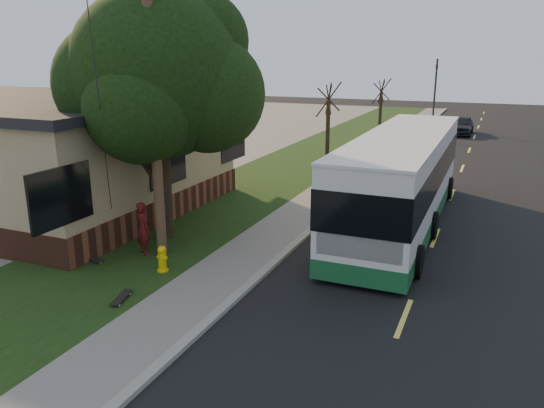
{
  "coord_description": "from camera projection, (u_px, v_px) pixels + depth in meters",
  "views": [
    {
      "loc": [
        5.53,
        -11.33,
        5.86
      ],
      "look_at": [
        -0.51,
        2.81,
        1.5
      ],
      "focal_mm": 35.0,
      "sensor_mm": 36.0,
      "label": 1
    }
  ],
  "objects": [
    {
      "name": "skateboarder",
      "position": [
        143.0,
        228.0,
        15.73
      ],
      "size": [
        0.7,
        0.62,
        1.6
      ],
      "primitive_type": "imported",
      "rotation": [
        0.0,
        0.0,
        2.63
      ],
      "color": "#541011",
      "rests_on": "grass_verge"
    },
    {
      "name": "sidewalk",
      "position": [
        327.0,
        194.0,
        22.93
      ],
      "size": [
        2.0,
        80.0,
        0.08
      ],
      "primitive_type": "cube",
      "color": "slate",
      "rests_on": "ground"
    },
    {
      "name": "curb",
      "position": [
        349.0,
        195.0,
        22.54
      ],
      "size": [
        0.25,
        80.0,
        0.12
      ],
      "primitive_type": "cube",
      "color": "gray",
      "rests_on": "ground"
    },
    {
      "name": "bare_tree_far",
      "position": [
        381.0,
        106.0,
        40.84
      ],
      "size": [
        1.38,
        1.21,
        4.03
      ],
      "color": "black",
      "rests_on": "grass_verge"
    },
    {
      "name": "transit_bus",
      "position": [
        402.0,
        178.0,
        18.34
      ],
      "size": [
        2.78,
        12.06,
        3.26
      ],
      "color": "silver",
      "rests_on": "ground"
    },
    {
      "name": "leafy_tree",
      "position": [
        160.0,
        77.0,
        16.22
      ],
      "size": [
        6.3,
        6.0,
        7.8
      ],
      "color": "black",
      "rests_on": "grass_verge"
    },
    {
      "name": "utility_pole",
      "position": [
        153.0,
        100.0,
        14.58
      ],
      "size": [
        2.86,
        3.21,
        9.07
      ],
      "color": "#473321",
      "rests_on": "ground"
    },
    {
      "name": "road",
      "position": [
        447.0,
        207.0,
        21.05
      ],
      "size": [
        8.0,
        80.0,
        0.01
      ],
      "primitive_type": "cube",
      "color": "black",
      "rests_on": "ground"
    },
    {
      "name": "bare_tree_near",
      "position": [
        328.0,
        121.0,
        30.37
      ],
      "size": [
        1.38,
        1.21,
        4.31
      ],
      "color": "black",
      "rests_on": "grass_verge"
    },
    {
      "name": "traffic_signal",
      "position": [
        435.0,
        89.0,
        42.74
      ],
      "size": [
        0.18,
        0.22,
        5.5
      ],
      "color": "#2D2D30",
      "rests_on": "ground"
    },
    {
      "name": "fire_hydrant",
      "position": [
        162.0,
        259.0,
        14.58
      ],
      "size": [
        0.32,
        0.32,
        0.74
      ],
      "color": "yellow",
      "rests_on": "grass_verge"
    },
    {
      "name": "dumpster",
      "position": [
        143.0,
        176.0,
        23.21
      ],
      "size": [
        1.61,
        1.33,
        1.34
      ],
      "color": "black",
      "rests_on": "building_lot"
    },
    {
      "name": "building_lot",
      "position": [
        83.0,
        168.0,
        28.03
      ],
      "size": [
        15.0,
        80.0,
        0.04
      ],
      "primitive_type": "cube",
      "color": "slate",
      "rests_on": "ground"
    },
    {
      "name": "distant_car",
      "position": [
        461.0,
        125.0,
        39.83
      ],
      "size": [
        1.72,
        4.17,
        1.42
      ],
      "primitive_type": "imported",
      "rotation": [
        0.0,
        0.0,
        -0.01
      ],
      "color": "black",
      "rests_on": "ground"
    },
    {
      "name": "grass_verge",
      "position": [
        254.0,
        186.0,
        24.25
      ],
      "size": [
        5.0,
        80.0,
        0.07
      ],
      "primitive_type": "cube",
      "color": "black",
      "rests_on": "ground"
    },
    {
      "name": "ground",
      "position": [
        248.0,
        289.0,
        13.71
      ],
      "size": [
        120.0,
        120.0,
        0.0
      ],
      "primitive_type": "plane",
      "color": "black",
      "rests_on": "ground"
    },
    {
      "name": "skateboard_main",
      "position": [
        122.0,
        297.0,
        12.94
      ],
      "size": [
        0.44,
        0.93,
        0.08
      ],
      "color": "black",
      "rests_on": "grass_verge"
    },
    {
      "name": "skateboard_spare",
      "position": [
        91.0,
        259.0,
        15.39
      ],
      "size": [
        0.92,
        0.41,
        0.08
      ],
      "color": "black",
      "rests_on": "grass_verge"
    }
  ]
}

